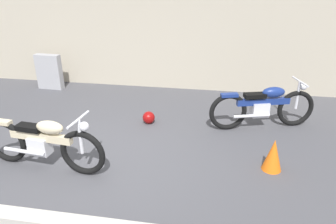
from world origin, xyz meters
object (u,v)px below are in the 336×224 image
at_px(motorcycle_cream, 43,142).
at_px(motorcycle_blue, 264,106).
at_px(stone_marker, 49,72).
at_px(traffic_cone, 273,155).
at_px(helmet, 149,118).

height_order(motorcycle_cream, motorcycle_blue, motorcycle_blue).
relative_size(motorcycle_cream, motorcycle_blue, 1.02).
relative_size(stone_marker, traffic_cone, 1.74).
distance_m(stone_marker, traffic_cone, 6.38).
distance_m(helmet, motorcycle_cream, 2.36).
relative_size(stone_marker, motorcycle_blue, 0.44).
height_order(stone_marker, motorcycle_cream, motorcycle_cream).
distance_m(stone_marker, helmet, 3.64).
height_order(helmet, traffic_cone, traffic_cone).
bearing_deg(helmet, traffic_cone, -29.74).
xyz_separation_m(stone_marker, motorcycle_cream, (1.89, -3.67, -0.00)).
height_order(helmet, motorcycle_blue, motorcycle_blue).
xyz_separation_m(traffic_cone, motorcycle_cream, (-3.69, -0.58, 0.20)).
relative_size(helmet, motorcycle_blue, 0.12).
bearing_deg(helmet, stone_marker, 151.58).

